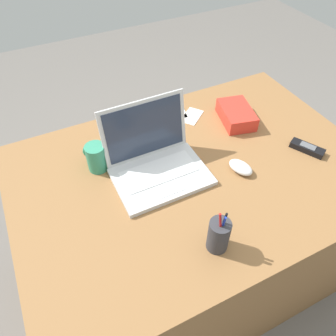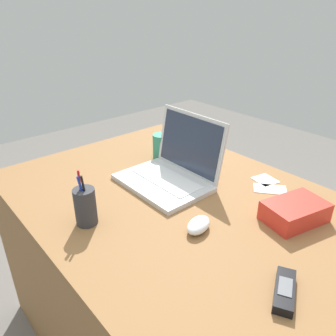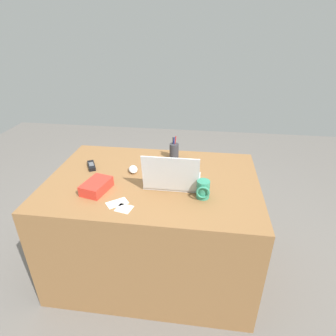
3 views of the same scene
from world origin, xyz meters
name	(u,v)px [view 3 (image 3 of 3)]	position (x,y,z in m)	size (l,w,h in m)	color
ground_plane	(155,263)	(0.00, 0.00, 0.00)	(6.00, 6.00, 0.00)	slate
desk	(154,225)	(0.00, 0.00, 0.38)	(1.36, 0.93, 0.75)	olive
laptop	(172,178)	(-0.14, 0.06, 0.80)	(0.34, 0.28, 0.25)	silver
computer_mouse	(133,169)	(0.15, -0.08, 0.77)	(0.06, 0.10, 0.04)	white
coffee_mug_white	(203,190)	(-0.33, 0.18, 0.81)	(0.08, 0.09, 0.11)	#338C6B
cordless_phone	(91,166)	(0.45, -0.10, 0.76)	(0.10, 0.14, 0.03)	black
pen_holder	(174,151)	(-0.10, -0.31, 0.81)	(0.07, 0.07, 0.18)	#333338
snack_bag	(96,186)	(0.31, 0.19, 0.78)	(0.12, 0.19, 0.06)	red
paper_note_near_laptop	(124,209)	(0.10, 0.34, 0.75)	(0.08, 0.08, 0.00)	white
paper_note_left	(117,203)	(0.15, 0.30, 0.75)	(0.12, 0.07, 0.00)	white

